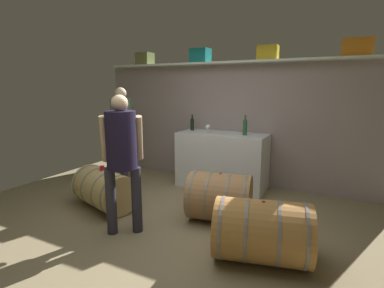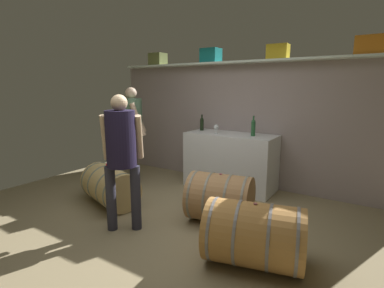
{
  "view_description": "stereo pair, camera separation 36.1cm",
  "coord_description": "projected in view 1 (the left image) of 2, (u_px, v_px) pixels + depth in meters",
  "views": [
    {
      "loc": [
        1.75,
        -2.77,
        1.72
      ],
      "look_at": [
        0.11,
        0.42,
        1.03
      ],
      "focal_mm": 27.68,
      "sensor_mm": 36.0,
      "label": 1
    },
    {
      "loc": [
        2.07,
        -2.59,
        1.72
      ],
      "look_at": [
        0.11,
        0.42,
        1.03
      ],
      "focal_mm": 27.68,
      "sensor_mm": 36.0,
      "label": 2
    }
  ],
  "objects": [
    {
      "name": "wine_bottle_dark",
      "position": [
        192.0,
        123.0,
        5.36
      ],
      "size": [
        0.07,
        0.07,
        0.29
      ],
      "color": "black",
      "rests_on": "work_cabinet"
    },
    {
      "name": "wine_barrel_far",
      "position": [
        220.0,
        197.0,
        3.83
      ],
      "size": [
        0.89,
        0.76,
        0.64
      ],
      "rotation": [
        0.0,
        0.0,
        0.18
      ],
      "color": "#A5784C",
      "rests_on": "ground"
    },
    {
      "name": "wine_barrel_near",
      "position": [
        104.0,
        189.0,
        4.24
      ],
      "size": [
        1.04,
        0.8,
        0.57
      ],
      "rotation": [
        0.0,
        0.0,
        -0.3
      ],
      "color": "tan",
      "rests_on": "ground"
    },
    {
      "name": "wine_glass",
      "position": [
        208.0,
        127.0,
        5.01
      ],
      "size": [
        0.08,
        0.08,
        0.15
      ],
      "color": "white",
      "rests_on": "work_cabinet"
    },
    {
      "name": "wine_bottle_green",
      "position": [
        245.0,
        126.0,
        4.82
      ],
      "size": [
        0.07,
        0.07,
        0.32
      ],
      "color": "#275832",
      "rests_on": "work_cabinet"
    },
    {
      "name": "toolcase_olive",
      "position": [
        145.0,
        59.0,
        5.76
      ],
      "size": [
        0.29,
        0.26,
        0.23
      ],
      "primitive_type": "cube",
      "rotation": [
        0.0,
        0.0,
        -0.0
      ],
      "color": "olive",
      "rests_on": "high_shelf_board"
    },
    {
      "name": "winemaker_pouring",
      "position": [
        122.0,
        150.0,
        3.39
      ],
      "size": [
        0.52,
        0.49,
        1.64
      ],
      "rotation": [
        0.0,
        0.0,
        0.64
      ],
      "color": "#2B2A37",
      "rests_on": "ground"
    },
    {
      "name": "toolcase_orange",
      "position": [
        358.0,
        48.0,
        4.13
      ],
      "size": [
        0.4,
        0.28,
        0.24
      ],
      "primitive_type": "cube",
      "rotation": [
        0.0,
        0.0,
        -0.02
      ],
      "color": "orange",
      "rests_on": "high_shelf_board"
    },
    {
      "name": "toolcase_yellow",
      "position": [
        268.0,
        53.0,
        4.69
      ],
      "size": [
        0.32,
        0.24,
        0.23
      ],
      "primitive_type": "cube",
      "rotation": [
        0.0,
        0.0,
        0.04
      ],
      "color": "gold",
      "rests_on": "high_shelf_board"
    },
    {
      "name": "wine_barrel_flank",
      "position": [
        262.0,
        231.0,
        2.93
      ],
      "size": [
        1.05,
        0.82,
        0.64
      ],
      "rotation": [
        0.0,
        0.0,
        0.24
      ],
      "color": "#A57238",
      "rests_on": "ground"
    },
    {
      "name": "back_wall_panel",
      "position": [
        233.0,
        125.0,
        5.32
      ],
      "size": [
        5.29,
        0.1,
        2.11
      ],
      "primitive_type": "cube",
      "color": "gray",
      "rests_on": "ground"
    },
    {
      "name": "tasting_cup",
      "position": [
        102.0,
        168.0,
        4.19
      ],
      "size": [
        0.06,
        0.06,
        0.06
      ],
      "primitive_type": "cylinder",
      "color": "red",
      "rests_on": "wine_barrel_near"
    },
    {
      "name": "high_shelf_board",
      "position": [
        232.0,
        63.0,
        4.98
      ],
      "size": [
        4.87,
        0.4,
        0.03
      ],
      "primitive_type": "cube",
      "color": "silver",
      "rests_on": "back_wall_panel"
    },
    {
      "name": "visitor_tasting",
      "position": [
        122.0,
        126.0,
        5.09
      ],
      "size": [
        0.54,
        0.56,
        1.71
      ],
      "rotation": [
        0.0,
        0.0,
        -0.83
      ],
      "color": "#332734",
      "rests_on": "ground"
    },
    {
      "name": "work_cabinet",
      "position": [
        222.0,
        160.0,
        5.12
      ],
      "size": [
        1.51,
        0.65,
        0.95
      ],
      "primitive_type": "cube",
      "color": "white",
      "rests_on": "ground"
    },
    {
      "name": "ground_plane",
      "position": [
        190.0,
        216.0,
        4.03
      ],
      "size": [
        6.49,
        7.74,
        0.02
      ],
      "primitive_type": "cube",
      "color": "#857655"
    },
    {
      "name": "toolcase_teal",
      "position": [
        200.0,
        56.0,
        5.22
      ],
      "size": [
        0.33,
        0.27,
        0.25
      ],
      "primitive_type": "cube",
      "rotation": [
        0.0,
        0.0,
        -0.03
      ],
      "color": "#147E82",
      "rests_on": "high_shelf_board"
    }
  ]
}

